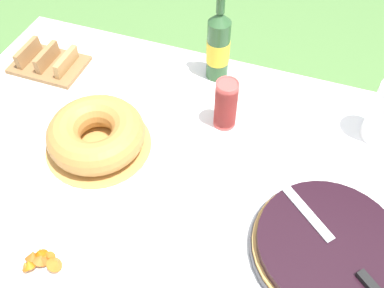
{
  "coord_description": "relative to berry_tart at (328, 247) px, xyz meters",
  "views": [
    {
      "loc": [
        0.21,
        -0.66,
        1.8
      ],
      "look_at": [
        -0.06,
        0.1,
        0.83
      ],
      "focal_mm": 40.0,
      "sensor_mm": 36.0,
      "label": 1
    }
  ],
  "objects": [
    {
      "name": "garden_table",
      "position": [
        -0.37,
        0.08,
        -0.09
      ],
      "size": [
        1.83,
        1.17,
        0.76
      ],
      "color": "brown",
      "rests_on": "ground_plane"
    },
    {
      "name": "bundt_cake",
      "position": [
        -0.72,
        0.12,
        0.03
      ],
      "size": [
        0.33,
        0.33,
        0.11
      ],
      "color": "tan",
      "rests_on": "tablecloth"
    },
    {
      "name": "tablecloth",
      "position": [
        -0.37,
        0.08,
        -0.04
      ],
      "size": [
        1.84,
        1.18,
        0.1
      ],
      "color": "white",
      "rests_on": "garden_table"
    },
    {
      "name": "cup_stack",
      "position": [
        -0.38,
        0.35,
        0.06
      ],
      "size": [
        0.07,
        0.07,
        0.18
      ],
      "color": "#E04C47",
      "rests_on": "tablecloth"
    },
    {
      "name": "cider_bottle_green",
      "position": [
        -0.48,
        0.57,
        0.1
      ],
      "size": [
        0.08,
        0.08,
        0.34
      ],
      "color": "#2D562D",
      "rests_on": "tablecloth"
    },
    {
      "name": "bread_board",
      "position": [
        -1.08,
        0.4,
        -0.01
      ],
      "size": [
        0.26,
        0.18,
        0.07
      ],
      "color": "olive",
      "rests_on": "tablecloth"
    },
    {
      "name": "snack_plate_left",
      "position": [
        -0.67,
        -0.28,
        -0.01
      ],
      "size": [
        0.19,
        0.19,
        0.06
      ],
      "color": "white",
      "rests_on": "tablecloth"
    },
    {
      "name": "berry_tart",
      "position": [
        0.0,
        0.0,
        0.0
      ],
      "size": [
        0.4,
        0.4,
        0.06
      ],
      "color": "#38383D",
      "rests_on": "tablecloth"
    },
    {
      "name": "serving_knife",
      "position": [
        0.02,
        -0.02,
        0.04
      ],
      "size": [
        0.3,
        0.26,
        0.01
      ],
      "rotation": [
        0.0,
        0.0,
        2.44
      ],
      "color": "silver",
      "rests_on": "berry_tart"
    }
  ]
}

